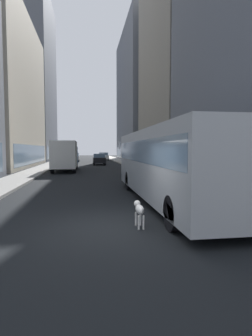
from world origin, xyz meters
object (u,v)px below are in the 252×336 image
(car_white_van, at_px, (103,156))
(box_truck, at_px, (65,155))
(car_silver_sedan, at_px, (74,157))
(car_black_suv, at_px, (99,159))
(traffic_light_near, at_px, (237,144))
(transit_bus, at_px, (168,160))
(dalmatian_dog, at_px, (139,209))

(car_white_van, distance_m, box_truck, 26.86)
(car_silver_sedan, distance_m, car_black_suv, 11.20)
(box_truck, relative_size, traffic_light_near, 2.21)
(transit_bus, distance_m, car_black_suv, 28.28)
(car_black_suv, relative_size, box_truck, 0.54)
(transit_bus, bearing_deg, dalmatian_dog, -118.64)
(box_truck, bearing_deg, car_silver_sedan, 90.00)
(car_silver_sedan, height_order, dalmatian_dog, car_silver_sedan)
(car_black_suv, bearing_deg, traffic_light_near, -82.98)
(car_black_suv, relative_size, car_white_van, 0.89)
(box_truck, distance_m, traffic_light_near, 20.47)
(transit_bus, relative_size, traffic_light_near, 3.39)
(dalmatian_dog, bearing_deg, car_white_van, 87.60)
(box_truck, xyz_separation_m, dalmatian_dog, (3.63, -20.74, -1.15))
(car_silver_sedan, xyz_separation_m, dalmatian_dog, (3.63, -42.30, -0.31))
(car_white_van, relative_size, traffic_light_near, 1.34)
(traffic_light_near, bearing_deg, dalmatian_dog, -156.21)
(dalmatian_dog, xyz_separation_m, traffic_light_near, (4.07, 1.80, 1.92))
(car_white_van, relative_size, dalmatian_dog, 4.72)
(car_black_suv, bearing_deg, box_truck, -109.83)
(car_white_van, height_order, dalmatian_dog, car_white_van)
(car_white_van, bearing_deg, traffic_light_near, -87.34)
(transit_bus, xyz_separation_m, dalmatian_dog, (-1.97, -3.61, -1.26))
(dalmatian_dog, bearing_deg, transit_bus, 61.36)
(transit_bus, xyz_separation_m, car_white_van, (0.00, 43.39, -0.95))
(car_white_van, xyz_separation_m, dalmatian_dog, (-1.97, -47.00, -0.31))
(car_white_van, height_order, traffic_light_near, traffic_light_near)
(traffic_light_near, bearing_deg, transit_bus, 139.15)
(transit_bus, distance_m, dalmatian_dog, 4.31)
(transit_bus, distance_m, traffic_light_near, 2.85)
(car_black_suv, relative_size, dalmatian_dog, 4.22)
(transit_bus, distance_m, car_white_van, 43.40)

